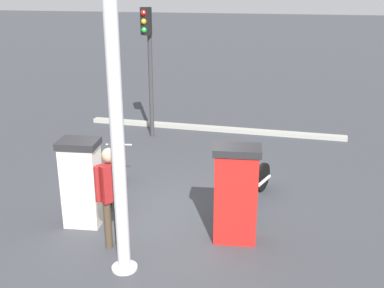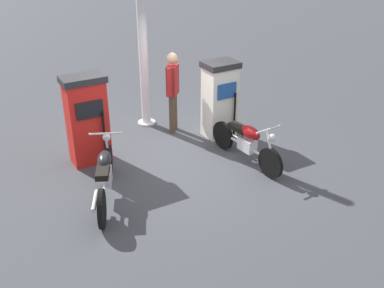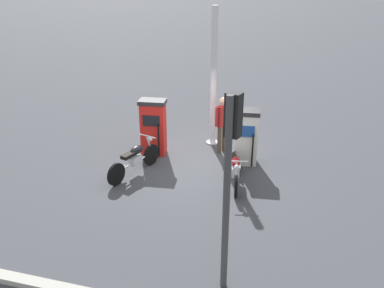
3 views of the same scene
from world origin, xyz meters
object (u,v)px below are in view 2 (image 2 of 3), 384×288
motorcycle_near_pump (105,175)px  motorcycle_far_pump (247,142)px  fuel_pump_far (220,99)px  canopy_support_pole (142,33)px  attendant_person (173,87)px  fuel_pump_near (87,119)px

motorcycle_near_pump → motorcycle_far_pump: 2.76m
fuel_pump_far → motorcycle_far_pump: size_ratio=0.83×
fuel_pump_far → canopy_support_pole: 2.13m
motorcycle_far_pump → canopy_support_pole: bearing=-156.5°
fuel_pump_far → attendant_person: size_ratio=0.93×
fuel_pump_far → canopy_support_pole: size_ratio=0.38×
fuel_pump_near → motorcycle_far_pump: bearing=63.8°
motorcycle_near_pump → motorcycle_far_pump: bearing=91.9°
motorcycle_near_pump → canopy_support_pole: canopy_support_pole is taller
fuel_pump_far → motorcycle_far_pump: (1.32, -0.11, -0.38)m
fuel_pump_far → motorcycle_far_pump: bearing=-4.7°
fuel_pump_near → attendant_person: attendant_person is taller
motorcycle_far_pump → attendant_person: bearing=-160.0°
fuel_pump_near → motorcycle_near_pump: 1.47m
motorcycle_far_pump → canopy_support_pole: 3.22m
motorcycle_near_pump → canopy_support_pole: (-2.64, 1.65, 1.61)m
fuel_pump_far → motorcycle_near_pump: 3.22m
attendant_person → canopy_support_pole: 1.28m
attendant_person → fuel_pump_near: bearing=-72.9°
attendant_person → motorcycle_near_pump: bearing=-45.6°
fuel_pump_near → motorcycle_far_pump: (1.32, 2.68, -0.42)m
fuel_pump_far → fuel_pump_near: bearing=-90.0°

